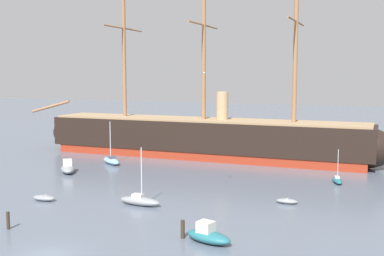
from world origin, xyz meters
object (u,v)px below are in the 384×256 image
tall_ship (204,137)px  motorboat_mid_left (68,168)px  dinghy_distant_centre (268,144)px  seagull_in_flight (203,73)px  dinghy_foreground_left (44,198)px  motorboat_foreground_right (208,235)px  dinghy_mid_right (287,201)px  mooring_piling_left_pair (183,229)px  sailboat_alongside_stern (337,180)px  mooring_piling_right_pair (8,220)px  sailboat_near_centre (140,200)px  sailboat_alongside_bow (111,160)px  motorboat_far_left (114,142)px

tall_ship → motorboat_mid_left: bearing=-125.4°
dinghy_distant_centre → seagull_in_flight: bearing=-86.6°
dinghy_foreground_left → motorboat_foreground_right: bearing=-15.7°
dinghy_mid_right → mooring_piling_left_pair: bearing=-113.4°
dinghy_mid_right → sailboat_alongside_stern: sailboat_alongside_stern is taller
mooring_piling_right_pair → motorboat_foreground_right: bearing=10.3°
sailboat_near_centre → dinghy_distant_centre: bearing=86.5°
tall_ship → sailboat_near_centre: bearing=-82.6°
tall_ship → sailboat_near_centre: size_ratio=10.49×
sailboat_alongside_bow → sailboat_alongside_stern: size_ratio=1.51×
sailboat_alongside_stern → dinghy_distant_centre: (-16.07, 30.43, -0.16)m
dinghy_distant_centre → mooring_piling_right_pair: 62.41m
motorboat_far_left → sailboat_near_centre: bearing=-56.0°
motorboat_far_left → sailboat_alongside_bow: bearing=-60.6°
sailboat_alongside_bow → mooring_piling_left_pair: 37.31m
mooring_piling_left_pair → motorboat_foreground_right: bearing=-6.0°
dinghy_foreground_left → motorboat_far_left: size_ratio=0.63×
sailboat_alongside_stern → mooring_piling_left_pair: sailboat_alongside_stern is taller
motorboat_mid_left → dinghy_mid_right: 33.28m
sailboat_alongside_bow → seagull_in_flight: (21.41, -15.81, 13.86)m
sailboat_near_centre → dinghy_mid_right: bearing=23.9°
tall_ship → motorboat_far_left: bearing=162.1°
dinghy_distant_centre → mooring_piling_right_pair: mooring_piling_right_pair is taller
motorboat_mid_left → dinghy_distant_centre: (21.06, 37.82, -0.46)m
mooring_piling_right_pair → sailboat_near_centre: bearing=57.5°
dinghy_mid_right → sailboat_alongside_bow: sailboat_alongside_bow is taller
sailboat_alongside_stern → mooring_piling_left_pair: size_ratio=2.79×
motorboat_mid_left → seagull_in_flight: seagull_in_flight is taller
sailboat_alongside_bow → sailboat_alongside_stern: bearing=-1.6°
sailboat_alongside_stern → seagull_in_flight: 24.45m
motorboat_far_left → seagull_in_flight: 48.58m
mooring_piling_left_pair → mooring_piling_right_pair: mooring_piling_right_pair is taller
sailboat_alongside_bow → mooring_piling_right_pair: bearing=-75.6°
sailboat_near_centre → sailboat_alongside_bow: sailboat_alongside_bow is taller
sailboat_near_centre → seagull_in_flight: bearing=37.9°
motorboat_mid_left → dinghy_foreground_left: bearing=-63.6°
mooring_piling_right_pair → sailboat_alongside_bow: bearing=104.4°
mooring_piling_left_pair → mooring_piling_right_pair: 16.37m
dinghy_foreground_left → sailboat_alongside_bow: 23.03m
dinghy_foreground_left → motorboat_far_left: motorboat_far_left is taller
motorboat_foreground_right → sailboat_near_centre: (-10.92, 8.41, -0.10)m
sailboat_alongside_stern → tall_ship: bearing=152.3°
dinghy_mid_right → mooring_piling_left_pair: (-6.37, -14.74, 0.53)m
motorboat_foreground_right → sailboat_alongside_stern: size_ratio=1.03×
motorboat_foreground_right → dinghy_mid_right: 15.51m
tall_ship → motorboat_far_left: tall_ship is taller
motorboat_mid_left → dinghy_distant_centre: 43.29m
tall_ship → dinghy_foreground_left: 34.60m
sailboat_alongside_bow → motorboat_far_left: size_ratio=1.51×
dinghy_foreground_left → dinghy_distant_centre: 53.87m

